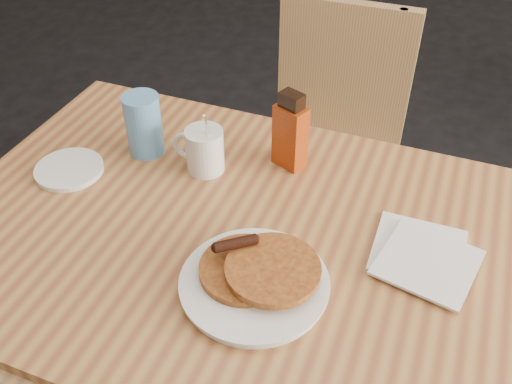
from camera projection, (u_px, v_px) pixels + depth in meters
main_table at (245, 248)px, 1.13m from camera, size 1.25×0.85×0.75m
chair_main_far at (332, 128)px, 1.76m from camera, size 0.42×0.42×0.90m
pancake_plate at (256, 278)px, 0.99m from camera, size 0.26×0.26×0.07m
coffee_mug at (204, 149)px, 1.23m from camera, size 0.12×0.08×0.16m
syrup_bottle at (290, 133)px, 1.22m from camera, size 0.08×0.07×0.18m
napkin_stack at (423, 256)px, 1.05m from camera, size 0.20×0.21×0.01m
blue_tumbler at (144, 125)px, 1.27m from camera, size 0.09×0.09×0.14m
side_saucer at (69, 169)px, 1.25m from camera, size 0.16×0.16×0.01m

